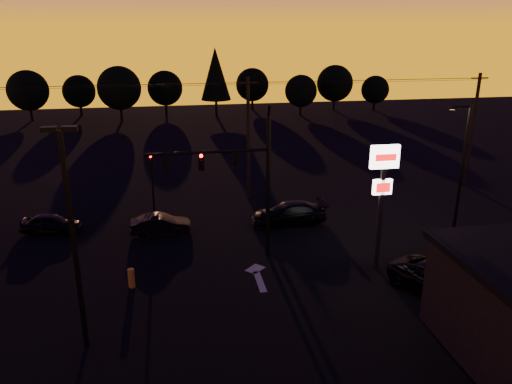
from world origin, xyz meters
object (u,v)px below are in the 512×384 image
(car_left, at_px, (51,224))
(suv_parked, at_px, (442,281))
(car_right, at_px, (289,213))
(traffic_signal_mast, at_px, (239,174))
(streetlight, at_px, (461,164))
(parking_lot_light, at_px, (72,227))
(bollard, at_px, (131,278))
(car_mid, at_px, (161,224))
(pylon_sign, at_px, (383,181))
(secondary_signal, at_px, (152,175))

(car_left, xyz_separation_m, suv_parked, (20.32, -11.27, 0.10))
(car_right, bearing_deg, traffic_signal_mast, -43.69)
(streetlight, bearing_deg, suv_parked, -124.15)
(car_right, bearing_deg, parking_lot_light, -46.93)
(bollard, height_order, car_mid, car_mid)
(traffic_signal_mast, bearing_deg, parking_lot_light, -136.63)
(streetlight, height_order, car_left, streetlight)
(car_right, bearing_deg, streetlight, 72.03)
(parking_lot_light, bearing_deg, car_mid, 75.10)
(parking_lot_light, relative_size, car_mid, 2.45)
(traffic_signal_mast, relative_size, pylon_sign, 1.26)
(traffic_signal_mast, distance_m, car_left, 13.25)
(car_mid, height_order, car_right, car_right)
(car_mid, height_order, suv_parked, suv_parked)
(traffic_signal_mast, xyz_separation_m, car_left, (-11.27, 5.48, -4.32))
(suv_parked, bearing_deg, traffic_signal_mast, 121.78)
(streetlight, height_order, suv_parked, streetlight)
(secondary_signal, xyz_separation_m, suv_parked, (13.96, -13.29, -2.14))
(car_right, height_order, suv_parked, suv_parked)
(bollard, xyz_separation_m, car_right, (9.72, 6.81, 0.22))
(traffic_signal_mast, height_order, bollard, traffic_signal_mast)
(parking_lot_light, xyz_separation_m, pylon_sign, (14.50, 4.50, -0.36))
(car_right, bearing_deg, suv_parked, 24.83)
(parking_lot_light, xyz_separation_m, suv_parked, (16.46, 1.20, -4.55))
(traffic_signal_mast, xyz_separation_m, car_right, (3.88, 4.38, -4.22))
(secondary_signal, bearing_deg, bollard, -95.44)
(traffic_signal_mast, bearing_deg, bollard, -157.43)
(car_mid, bearing_deg, suv_parked, -125.10)
(car_mid, bearing_deg, secondary_signal, 9.54)
(secondary_signal, height_order, parking_lot_light, parking_lot_light)
(pylon_sign, xyz_separation_m, car_right, (-3.22, 6.87, -4.20))
(traffic_signal_mast, height_order, pylon_sign, traffic_signal_mast)
(car_left, distance_m, car_right, 15.18)
(pylon_sign, bearing_deg, car_right, 115.12)
(traffic_signal_mast, height_order, secondary_signal, traffic_signal_mast)
(pylon_sign, relative_size, suv_parked, 1.31)
(traffic_signal_mast, height_order, car_left, traffic_signal_mast)
(bollard, relative_size, car_mid, 0.27)
(parking_lot_light, height_order, bollard, parking_lot_light)
(traffic_signal_mast, height_order, streetlight, traffic_signal_mast)
(streetlight, xyz_separation_m, car_mid, (-18.44, 2.67, -3.81))
(streetlight, relative_size, bollard, 8.00)
(secondary_signal, bearing_deg, streetlight, -17.56)
(car_mid, bearing_deg, parking_lot_light, 166.50)
(pylon_sign, relative_size, car_left, 1.87)
(car_right, bearing_deg, bollard, -57.16)
(streetlight, relative_size, suv_parked, 1.54)
(secondary_signal, xyz_separation_m, car_mid, (0.47, -3.31, -2.25))
(traffic_signal_mast, xyz_separation_m, pylon_sign, (7.10, -2.49, -0.02))
(car_left, xyz_separation_m, car_mid, (6.84, -1.30, -0.00))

